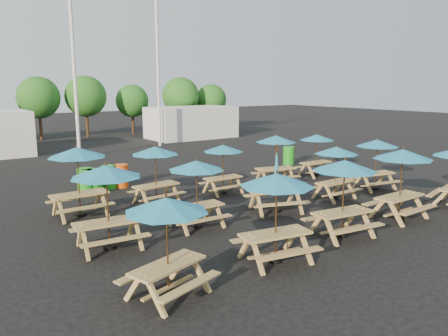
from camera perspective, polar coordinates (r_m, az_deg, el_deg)
ground at (r=16.72m, az=2.98°, el=-4.49°), size 120.00×120.00×0.00m
picnic_unit_0 at (r=9.02m, az=-7.52°, el=-5.71°), size 2.19×2.19×2.18m
picnic_unit_1 at (r=11.99m, az=-15.13°, el=-1.17°), size 2.06×2.06×2.34m
picnic_unit_2 at (r=15.34m, az=-18.64°, el=1.36°), size 1.96×1.96×2.39m
picnic_unit_3 at (r=10.78m, az=6.90°, el=-2.37°), size 2.15×2.15×2.30m
picnic_unit_4 at (r=13.41m, az=-3.62°, el=-0.27°), size 1.78×1.78×2.15m
picnic_unit_5 at (r=16.38m, az=-8.98°, el=1.74°), size 1.91×1.91×2.18m
picnic_unit_6 at (r=13.00m, az=15.47°, el=-0.38°), size 2.09×2.09×2.31m
picnic_unit_7 at (r=15.33m, az=6.82°, el=-2.14°), size 2.33×2.18×2.42m
picnic_unit_8 at (r=17.75m, az=-0.11°, el=2.14°), size 1.65×1.65×2.03m
picnic_unit_9 at (r=15.41m, az=22.29°, el=1.08°), size 1.96×1.96×2.37m
picnic_unit_10 at (r=17.40m, az=14.45°, el=1.77°), size 1.73×1.73×2.08m
picnic_unit_11 at (r=19.54m, az=6.80°, el=3.35°), size 2.19×2.19×2.23m
picnic_unit_13 at (r=19.49m, az=19.34°, el=2.65°), size 2.06×2.06×2.17m
picnic_unit_14 at (r=21.72m, az=12.04°, el=3.57°), size 1.69×1.69×2.06m
waste_bin_0 at (r=18.61m, az=-17.54°, el=-1.81°), size 0.63×0.63×1.01m
waste_bin_1 at (r=19.05m, az=-17.69°, el=-1.53°), size 0.63×0.63×1.01m
waste_bin_2 at (r=18.73m, az=-16.56°, el=-1.68°), size 0.63×0.63×1.01m
waste_bin_3 at (r=19.40m, az=-14.80°, el=-1.17°), size 0.63×0.63×1.01m
waste_bin_4 at (r=19.54m, az=-13.30°, el=-1.01°), size 0.63×0.63×1.01m
waste_bin_5 at (r=24.77m, az=8.44°, el=1.62°), size 0.63×0.63×1.01m
mast_0 at (r=27.87m, az=-19.07°, el=13.51°), size 0.20×0.20×12.00m
mast_1 at (r=32.15m, az=-8.65°, el=13.53°), size 0.20×0.20×12.00m
event_tent_1 at (r=37.04m, az=-4.30°, el=5.96°), size 7.00×4.00×2.60m
tree_3 at (r=38.27m, az=-23.08°, el=8.46°), size 3.36×3.36×5.09m
tree_4 at (r=38.79m, az=-17.61°, el=8.91°), size 3.41×3.41×5.17m
tree_5 at (r=40.72m, az=-11.90°, el=8.56°), size 2.94×2.94×4.45m
tree_6 at (r=40.91m, az=-5.69°, el=9.38°), size 3.38×3.38×5.13m
tree_7 at (r=42.73m, az=-1.70°, el=8.90°), size 2.95×2.95×4.48m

